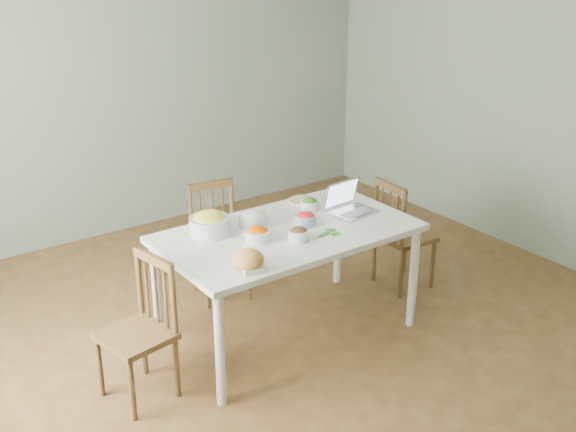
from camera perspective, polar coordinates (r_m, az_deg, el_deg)
floor at (r=4.91m, az=0.65°, el=-10.03°), size 5.00×5.00×0.00m
wall_back at (r=6.46m, az=-12.72°, el=10.37°), size 5.00×0.00×2.70m
wall_right at (r=6.11m, az=20.23°, el=8.89°), size 0.00×5.00×2.70m
dining_table at (r=4.80m, az=0.00°, el=-5.42°), size 1.66×0.94×0.78m
chair_far at (r=5.32m, az=-5.47°, el=-2.16°), size 0.44×0.43×0.86m
chair_left at (r=4.26m, az=-12.17°, el=-9.11°), size 0.43×0.45×0.88m
chair_right at (r=5.53m, az=9.35°, el=-1.37°), size 0.40×0.41×0.87m
bread_boule at (r=4.10m, az=-3.23°, el=-3.49°), size 0.20×0.20×0.12m
butter_stick at (r=4.06m, az=-2.75°, el=-4.44°), size 0.12×0.06×0.03m
bowl_squash at (r=4.58m, az=-6.31°, el=-0.55°), size 0.34×0.34×0.15m
bowl_carrot at (r=4.47m, az=-2.45°, el=-1.45°), size 0.20×0.20×0.09m
bowl_onion at (r=4.69m, az=-2.84°, el=-0.21°), size 0.19×0.19×0.10m
bowl_mushroom at (r=4.47m, az=0.86°, el=-1.46°), size 0.15×0.15×0.09m
bowl_redpep at (r=4.70m, az=1.42°, el=-0.22°), size 0.17×0.17×0.09m
bowl_broccoli at (r=4.97m, az=1.74°, el=1.00°), size 0.16×0.16×0.08m
flatbread at (r=5.11m, az=1.18°, el=1.23°), size 0.27×0.27×0.02m
basil_bunch at (r=4.58m, az=3.21°, el=-1.34°), size 0.19×0.19×0.02m
laptop at (r=4.90m, az=5.34°, el=1.36°), size 0.32×0.28×0.21m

